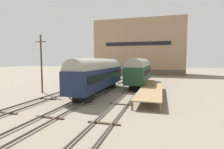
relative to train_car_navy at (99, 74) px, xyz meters
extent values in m
plane|color=slate|center=(0.00, -2.77, -2.88)|extent=(200.00, 200.00, 0.00)
cube|color=#4C4742|center=(-5.50, -2.77, -2.70)|extent=(0.08, 60.00, 0.16)
cube|color=#4C4742|center=(-4.06, -2.77, -2.70)|extent=(0.08, 60.00, 0.16)
cube|color=#3D2D1E|center=(-4.78, -11.77, -2.83)|extent=(2.60, 0.24, 0.10)
cube|color=#3D2D1E|center=(-4.78, -5.77, -2.83)|extent=(2.60, 0.24, 0.10)
cube|color=#3D2D1E|center=(-4.78, 0.23, -2.83)|extent=(2.60, 0.24, 0.10)
cube|color=#3D2D1E|center=(-4.78, 6.23, -2.83)|extent=(2.60, 0.24, 0.10)
cube|color=#3D2D1E|center=(-4.78, 12.23, -2.83)|extent=(2.60, 0.24, 0.10)
cube|color=#3D2D1E|center=(-4.78, 18.23, -2.83)|extent=(2.60, 0.24, 0.10)
cube|color=#3D2D1E|center=(-4.78, 24.23, -2.83)|extent=(2.60, 0.24, 0.10)
cube|color=#4C4742|center=(-0.72, -2.77, -2.70)|extent=(0.08, 60.00, 0.16)
cube|color=#4C4742|center=(0.72, -2.77, -2.70)|extent=(0.08, 60.00, 0.16)
cube|color=#3D2D1E|center=(0.00, -11.77, -2.83)|extent=(2.60, 0.24, 0.10)
cube|color=#3D2D1E|center=(0.00, -5.77, -2.83)|extent=(2.60, 0.24, 0.10)
cube|color=#3D2D1E|center=(0.00, 0.23, -2.83)|extent=(2.60, 0.24, 0.10)
cube|color=#3D2D1E|center=(0.00, 6.23, -2.83)|extent=(2.60, 0.24, 0.10)
cube|color=#3D2D1E|center=(0.00, 12.23, -2.83)|extent=(2.60, 0.24, 0.10)
cube|color=#3D2D1E|center=(0.00, 18.23, -2.83)|extent=(2.60, 0.24, 0.10)
cube|color=#3D2D1E|center=(0.00, 24.23, -2.83)|extent=(2.60, 0.24, 0.10)
cube|color=#4C4742|center=(4.06, -2.77, -2.70)|extent=(0.08, 60.00, 0.16)
cube|color=#4C4742|center=(5.50, -2.77, -2.70)|extent=(0.08, 60.00, 0.16)
cube|color=#3D2D1E|center=(4.78, -11.77, -2.83)|extent=(2.60, 0.24, 0.10)
cube|color=#3D2D1E|center=(4.78, -5.77, -2.83)|extent=(2.60, 0.24, 0.10)
cube|color=#3D2D1E|center=(4.78, 0.23, -2.83)|extent=(2.60, 0.24, 0.10)
cube|color=#3D2D1E|center=(4.78, 6.23, -2.83)|extent=(2.60, 0.24, 0.10)
cube|color=#3D2D1E|center=(4.78, 12.23, -2.83)|extent=(2.60, 0.24, 0.10)
cube|color=#3D2D1E|center=(4.78, 18.23, -2.83)|extent=(2.60, 0.24, 0.10)
cube|color=#3D2D1E|center=(4.78, 24.23, -2.83)|extent=(2.60, 0.24, 0.10)
cube|color=black|center=(0.00, 5.23, -2.38)|extent=(1.80, 2.40, 1.00)
cube|color=black|center=(0.00, -5.23, -2.38)|extent=(1.80, 2.40, 1.00)
cube|color=#192342|center=(0.00, 0.00, -0.53)|extent=(2.89, 16.08, 2.69)
cube|color=black|center=(0.00, 0.00, -0.21)|extent=(2.93, 14.79, 0.97)
cylinder|color=gray|center=(0.00, 0.00, 0.81)|extent=(2.74, 15.76, 2.74)
cube|color=black|center=(4.78, 15.75, -2.38)|extent=(1.80, 2.40, 1.00)
cube|color=black|center=(4.78, 4.66, -2.38)|extent=(1.80, 2.40, 1.00)
cube|color=#1E4228|center=(4.78, 10.21, -0.50)|extent=(3.08, 17.06, 2.75)
cube|color=black|center=(4.78, 10.21, -0.17)|extent=(3.12, 15.70, 0.99)
cylinder|color=gray|center=(4.78, 10.21, 0.87)|extent=(2.93, 16.72, 2.93)
cube|color=black|center=(-4.78, 16.32, -2.38)|extent=(1.80, 2.40, 1.00)
cube|color=black|center=(-4.78, 5.78, -2.38)|extent=(1.80, 2.40, 1.00)
cube|color=slate|center=(-4.78, 11.05, -0.43)|extent=(2.87, 16.21, 2.88)
cube|color=black|center=(-4.78, 11.05, -0.09)|extent=(2.91, 14.91, 1.04)
cylinder|color=gray|center=(-4.78, 11.05, 1.01)|extent=(2.73, 15.89, 2.73)
cube|color=#8C704C|center=(7.59, -0.47, -1.95)|extent=(2.98, 14.44, 0.10)
cylinder|color=brown|center=(6.25, -7.54, -2.44)|extent=(0.20, 0.20, 0.88)
cylinder|color=brown|center=(8.93, -7.54, -2.44)|extent=(0.20, 0.20, 0.88)
cylinder|color=brown|center=(6.25, 6.61, -2.44)|extent=(0.20, 0.20, 0.88)
cylinder|color=brown|center=(8.93, 6.61, -2.44)|extent=(0.20, 0.20, 0.88)
cylinder|color=brown|center=(6.25, -0.47, -2.44)|extent=(0.20, 0.20, 0.88)
cylinder|color=brown|center=(8.93, -0.47, -2.44)|extent=(0.20, 0.20, 0.88)
cube|color=brown|center=(7.17, 2.62, -1.47)|extent=(1.40, 0.40, 0.06)
cube|color=brown|center=(7.17, 2.79, -1.21)|extent=(1.40, 0.06, 0.45)
cube|color=black|center=(6.57, 2.62, -1.70)|extent=(0.06, 0.40, 0.40)
cube|color=black|center=(7.76, 2.62, -1.70)|extent=(0.06, 0.40, 0.40)
cylinder|color=#282833|center=(-2.27, -4.69, -2.46)|extent=(0.12, 0.12, 0.84)
cylinder|color=#282833|center=(-2.07, -4.69, -2.46)|extent=(0.12, 0.12, 0.84)
cylinder|color=#4C382D|center=(-2.17, -4.69, -1.69)|extent=(0.32, 0.32, 0.70)
sphere|color=tan|center=(-2.17, -4.69, -1.23)|extent=(0.23, 0.23, 0.23)
cylinder|color=#473828|center=(-8.32, -2.03, 1.43)|extent=(0.24, 0.24, 8.61)
cube|color=#473828|center=(-8.32, -2.03, 4.70)|extent=(1.80, 0.12, 0.12)
cube|color=brown|center=(0.90, 39.07, -1.95)|extent=(30.25, 11.20, 1.86)
cube|color=#9E7F60|center=(0.90, 39.07, 7.35)|extent=(30.25, 11.20, 16.74)
cube|color=black|center=(0.90, 33.42, 7.35)|extent=(21.17, 0.10, 1.20)
camera|label=1|loc=(8.99, -24.12, 2.00)|focal=28.00mm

